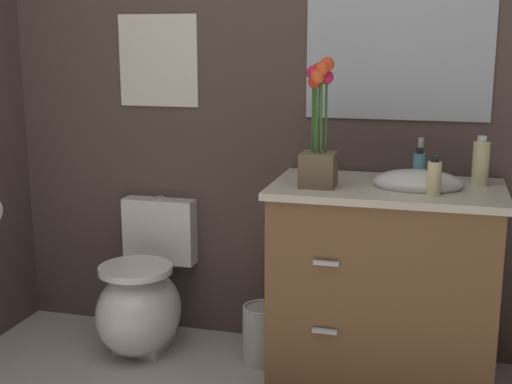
# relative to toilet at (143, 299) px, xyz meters

# --- Properties ---
(wall_back) EXTENTS (4.15, 0.05, 2.50)m
(wall_back) POSITION_rel_toilet_xyz_m (0.78, 0.30, 1.01)
(wall_back) COLOR #4C3D38
(wall_back) RESTS_ON ground_plane
(toilet) EXTENTS (0.38, 0.59, 0.69)m
(toilet) POSITION_rel_toilet_xyz_m (0.00, 0.00, 0.00)
(toilet) COLOR white
(toilet) RESTS_ON ground_plane
(vanity_cabinet) EXTENTS (0.94, 0.56, 1.04)m
(vanity_cabinet) POSITION_rel_toilet_xyz_m (1.12, -0.03, 0.20)
(vanity_cabinet) COLOR brown
(vanity_cabinet) RESTS_ON ground_plane
(flower_vase) EXTENTS (0.14, 0.14, 0.52)m
(flower_vase) POSITION_rel_toilet_xyz_m (0.85, -0.12, 0.81)
(flower_vase) COLOR brown
(flower_vase) RESTS_ON vanity_cabinet
(soap_bottle) EXTENTS (0.05, 0.05, 0.15)m
(soap_bottle) POSITION_rel_toilet_xyz_m (1.30, -0.16, 0.69)
(soap_bottle) COLOR beige
(soap_bottle) RESTS_ON vanity_cabinet
(lotion_bottle) EXTENTS (0.07, 0.07, 0.20)m
(lotion_bottle) POSITION_rel_toilet_xyz_m (1.48, 0.08, 0.71)
(lotion_bottle) COLOR beige
(lotion_bottle) RESTS_ON vanity_cabinet
(hand_wash_bottle) EXTENTS (0.05, 0.05, 0.15)m
(hand_wash_bottle) POSITION_rel_toilet_xyz_m (1.24, 0.08, 0.68)
(hand_wash_bottle) COLOR teal
(hand_wash_bottle) RESTS_ON vanity_cabinet
(trash_bin) EXTENTS (0.18, 0.18, 0.27)m
(trash_bin) POSITION_rel_toilet_xyz_m (0.59, 0.00, -0.11)
(trash_bin) COLOR #B7B7BC
(trash_bin) RESTS_ON ground_plane
(wall_poster) EXTENTS (0.40, 0.01, 0.43)m
(wall_poster) POSITION_rel_toilet_xyz_m (0.00, 0.27, 1.10)
(wall_poster) COLOR silver
(wall_mirror) EXTENTS (0.80, 0.01, 0.70)m
(wall_mirror) POSITION_rel_toilet_xyz_m (1.12, 0.27, 1.21)
(wall_mirror) COLOR #B2BCC6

